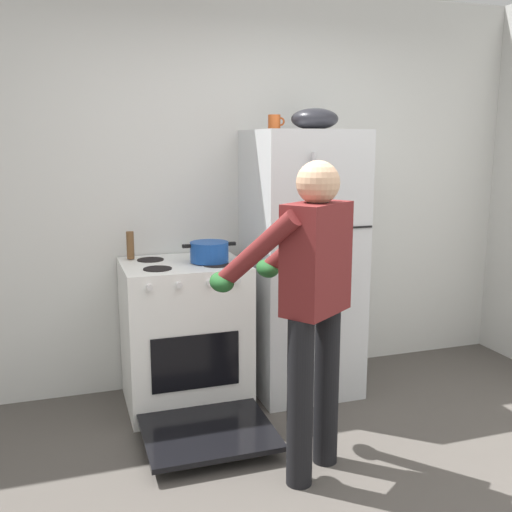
{
  "coord_description": "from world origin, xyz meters",
  "views": [
    {
      "loc": [
        -1.14,
        -2.02,
        1.68
      ],
      "look_at": [
        -0.04,
        1.32,
        1.0
      ],
      "focal_mm": 41.28,
      "sensor_mm": 36.0,
      "label": 1
    }
  ],
  "objects_px": {
    "person_cook": "(309,291)",
    "pepper_mill": "(130,245)",
    "refrigerator": "(301,263)",
    "red_pot": "(209,252)",
    "stove_range": "(185,336)",
    "mixing_bowl": "(315,119)",
    "coffee_mug": "(275,122)"
  },
  "relations": [
    {
      "from": "red_pot",
      "to": "pepper_mill",
      "type": "distance_m",
      "value": 0.52
    },
    {
      "from": "red_pot",
      "to": "mixing_bowl",
      "type": "distance_m",
      "value": 1.1
    },
    {
      "from": "refrigerator",
      "to": "red_pot",
      "type": "bearing_deg",
      "value": -175.6
    },
    {
      "from": "stove_range",
      "to": "mixing_bowl",
      "type": "relative_size",
      "value": 4.05
    },
    {
      "from": "coffee_mug",
      "to": "mixing_bowl",
      "type": "bearing_deg",
      "value": -10.99
    },
    {
      "from": "person_cook",
      "to": "pepper_mill",
      "type": "distance_m",
      "value": 1.41
    },
    {
      "from": "stove_range",
      "to": "red_pot",
      "type": "xyz_separation_m",
      "value": [
        0.16,
        -0.03,
        0.55
      ]
    },
    {
      "from": "refrigerator",
      "to": "person_cook",
      "type": "relative_size",
      "value": 1.1
    },
    {
      "from": "stove_range",
      "to": "pepper_mill",
      "type": "height_order",
      "value": "pepper_mill"
    },
    {
      "from": "mixing_bowl",
      "to": "stove_range",
      "type": "bearing_deg",
      "value": -178.82
    },
    {
      "from": "refrigerator",
      "to": "mixing_bowl",
      "type": "height_order",
      "value": "mixing_bowl"
    },
    {
      "from": "red_pot",
      "to": "coffee_mug",
      "type": "xyz_separation_m",
      "value": [
        0.47,
        0.1,
        0.8
      ]
    },
    {
      "from": "refrigerator",
      "to": "pepper_mill",
      "type": "distance_m",
      "value": 1.13
    },
    {
      "from": "person_cook",
      "to": "coffee_mug",
      "type": "relative_size",
      "value": 14.28
    },
    {
      "from": "person_cook",
      "to": "coffee_mug",
      "type": "bearing_deg",
      "value": 79.19
    },
    {
      "from": "refrigerator",
      "to": "pepper_mill",
      "type": "bearing_deg",
      "value": 169.73
    },
    {
      "from": "person_cook",
      "to": "coffee_mug",
      "type": "xyz_separation_m",
      "value": [
        0.2,
        1.05,
        0.85
      ]
    },
    {
      "from": "person_cook",
      "to": "mixing_bowl",
      "type": "xyz_separation_m",
      "value": [
        0.46,
        1.0,
        0.87
      ]
    },
    {
      "from": "coffee_mug",
      "to": "red_pot",
      "type": "bearing_deg",
      "value": -167.94
    },
    {
      "from": "refrigerator",
      "to": "coffee_mug",
      "type": "height_order",
      "value": "coffee_mug"
    },
    {
      "from": "red_pot",
      "to": "coffee_mug",
      "type": "relative_size",
      "value": 3.04
    },
    {
      "from": "stove_range",
      "to": "pepper_mill",
      "type": "xyz_separation_m",
      "value": [
        -0.3,
        0.22,
        0.57
      ]
    },
    {
      "from": "refrigerator",
      "to": "red_pot",
      "type": "relative_size",
      "value": 5.16
    },
    {
      "from": "person_cook",
      "to": "red_pot",
      "type": "relative_size",
      "value": 4.69
    },
    {
      "from": "refrigerator",
      "to": "coffee_mug",
      "type": "relative_size",
      "value": 15.71
    },
    {
      "from": "person_cook",
      "to": "pepper_mill",
      "type": "bearing_deg",
      "value": 121.2
    },
    {
      "from": "red_pot",
      "to": "mixing_bowl",
      "type": "relative_size",
      "value": 1.12
    },
    {
      "from": "stove_range",
      "to": "red_pot",
      "type": "distance_m",
      "value": 0.57
    },
    {
      "from": "pepper_mill",
      "to": "mixing_bowl",
      "type": "xyz_separation_m",
      "value": [
        1.19,
        -0.2,
        0.8
      ]
    },
    {
      "from": "person_cook",
      "to": "stove_range",
      "type": "bearing_deg",
      "value": 113.5
    },
    {
      "from": "person_cook",
      "to": "mixing_bowl",
      "type": "relative_size",
      "value": 5.23
    },
    {
      "from": "person_cook",
      "to": "pepper_mill",
      "type": "xyz_separation_m",
      "value": [
        -0.73,
        1.2,
        0.07
      ]
    }
  ]
}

